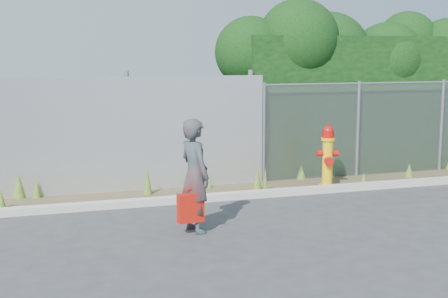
% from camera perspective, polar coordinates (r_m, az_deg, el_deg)
% --- Properties ---
extents(ground, '(80.00, 80.00, 0.00)m').
position_cam_1_polar(ground, '(9.79, 4.16, -6.93)').
color(ground, '#363739').
rests_on(ground, ground).
extents(curb, '(16.00, 0.22, 0.12)m').
position_cam_1_polar(curb, '(11.42, 0.84, -4.30)').
color(curb, '#B0A79F').
rests_on(curb, ground).
extents(weed_strip, '(16.00, 1.34, 0.53)m').
position_cam_1_polar(weed_strip, '(11.87, -3.55, -3.46)').
color(weed_strip, '#4C402B').
rests_on(weed_strip, ground).
extents(corrugated_fence, '(8.50, 0.21, 2.30)m').
position_cam_1_polar(corrugated_fence, '(11.87, -16.11, 0.98)').
color(corrugated_fence, '#B0B3B7').
rests_on(corrugated_fence, ground).
extents(chainlink_fence, '(6.50, 0.07, 2.05)m').
position_cam_1_polar(chainlink_fence, '(14.16, 15.83, 1.94)').
color(chainlink_fence, gray).
rests_on(chainlink_fence, ground).
extents(hedge, '(7.84, 2.14, 3.80)m').
position_cam_1_polar(hedge, '(14.92, 13.69, 6.33)').
color(hedge, black).
rests_on(hedge, ground).
extents(fire_hydrant, '(0.42, 0.38, 1.27)m').
position_cam_1_polar(fire_hydrant, '(12.40, 9.47, -0.74)').
color(fire_hydrant, yellow).
rests_on(fire_hydrant, ground).
extents(woman, '(0.55, 0.71, 1.70)m').
position_cam_1_polar(woman, '(9.25, -2.69, -2.44)').
color(woman, '#0E5B5E').
rests_on(woman, ground).
extents(red_tote_bag, '(0.39, 0.14, 0.50)m').
position_cam_1_polar(red_tote_bag, '(9.17, -3.08, -5.40)').
color(red_tote_bag, '#A01709').
extents(black_shoulder_bag, '(0.26, 0.11, 0.19)m').
position_cam_1_polar(black_shoulder_bag, '(9.37, -2.72, -0.57)').
color(black_shoulder_bag, black).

